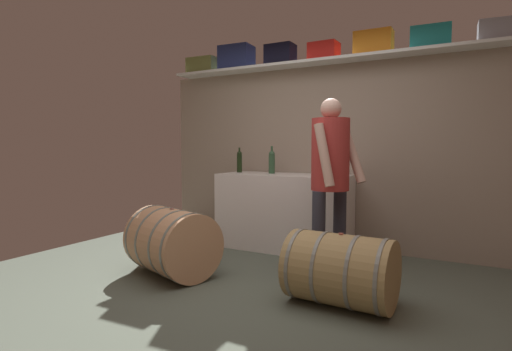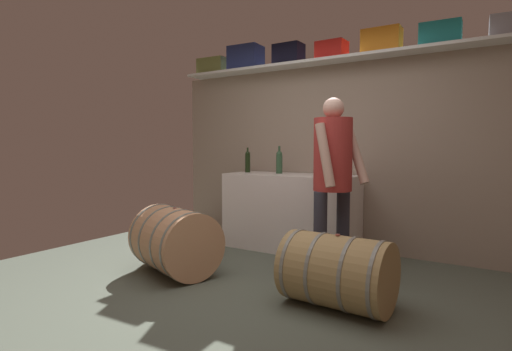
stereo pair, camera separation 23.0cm
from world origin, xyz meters
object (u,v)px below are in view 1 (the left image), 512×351
Objects in this scene: toolcase_olive at (203,66)px; wine_barrel_near at (172,242)px; toolcase_red at (324,52)px; wine_glass at (317,165)px; toolcase_orange at (373,43)px; toolcase_grey at (497,31)px; work_cabinet at (284,211)px; toolcase_navy at (237,58)px; toolcase_black at (280,55)px; toolcase_teal at (431,38)px; wine_bottle_green at (272,162)px; wine_barrel_far at (340,270)px; wine_bottle_dark at (239,161)px; winemaker_pouring at (331,168)px.

wine_barrel_near is (0.83, -1.65, -2.01)m from toolcase_olive.
wine_glass is at bearing -98.26° from toolcase_red.
wine_glass is at bearing -168.76° from toolcase_orange.
toolcase_olive is at bearing 135.31° from wine_barrel_near.
toolcase_grey is at bearing 1.85° from toolcase_red.
work_cabinet is (-0.40, -0.23, -1.87)m from toolcase_red.
toolcase_navy reaches higher than toolcase_black.
toolcase_teal is 1.16× the size of wine_bottle_green.
wine_glass reaches higher than work_cabinet.
wine_bottle_green is at bearing -179.82° from toolcase_grey.
wine_bottle_green is at bearing -19.87° from toolcase_navy.
toolcase_teal is at bearing 77.66° from wine_barrel_far.
toolcase_orange reaches higher than toolcase_grey.
toolcase_black reaches higher than toolcase_grey.
wine_bottle_dark is 2.36m from wine_barrel_far.
toolcase_olive is 2.62× the size of wine_glass.
toolcase_teal is 0.25× the size of work_cabinet.
wine_glass is (0.54, -0.12, -1.34)m from toolcase_black.
toolcase_olive reaches higher than winemaker_pouring.
toolcase_red is at bearing 0.05° from toolcase_black.
toolcase_teal reaches higher than wine_barrel_near.
toolcase_grey is at bearing 147.66° from winemaker_pouring.
wine_bottle_dark reaches higher than work_cabinet.
toolcase_red reaches higher than winemaker_pouring.
wine_bottle_dark is at bearing -54.61° from toolcase_navy.
toolcase_grey is 0.34× the size of wine_barrel_near.
toolcase_olive is at bearing 175.97° from wine_glass.
wine_barrel_near is at bearing -83.63° from toolcase_navy.
toolcase_navy is at bearing 179.67° from toolcase_orange.
wine_barrel_far is (1.27, -1.60, -2.06)m from toolcase_black.
toolcase_olive is 3.56m from wine_barrel_far.
toolcase_teal is 0.58m from toolcase_grey.
work_cabinet is 0.93× the size of winemaker_pouring.
toolcase_navy reaches higher than toolcase_olive.
wine_barrel_far is at bearing 46.96° from winemaker_pouring.
winemaker_pouring is (1.44, -0.74, -0.01)m from wine_bottle_dark.
toolcase_navy is 0.25× the size of winemaker_pouring.
toolcase_red is at bearing 79.89° from wine_glass.
toolcase_orange reaches higher than toolcase_olive.
winemaker_pouring reaches higher than work_cabinet.
toolcase_olive is at bearing 149.67° from wine_barrel_far.
wine_bottle_dark is at bearing -18.36° from toolcase_olive.
toolcase_olive reaches higher than toolcase_grey.
wine_bottle_green is 2.13× the size of wine_glass.
toolcase_red is 0.81× the size of toolcase_orange.
toolcase_orange is (1.76, 0.00, -0.02)m from toolcase_navy.
toolcase_red is at bearing 80.09° from wine_barrel_near.
toolcase_olive is at bearing -179.95° from toolcase_black.
toolcase_olive reaches higher than wine_barrel_near.
toolcase_red is (1.73, 0.00, -0.00)m from toolcase_olive.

